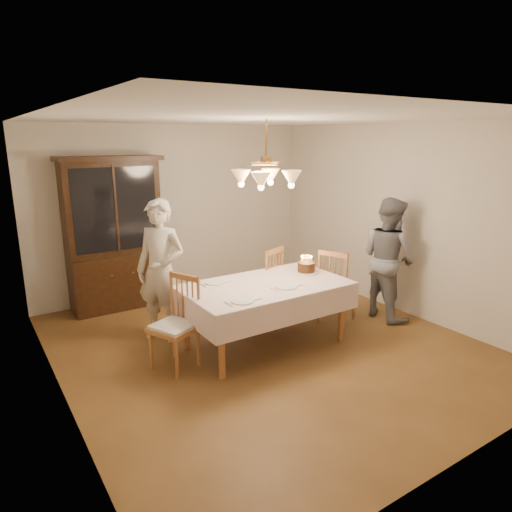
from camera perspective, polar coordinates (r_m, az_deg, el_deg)
ground at (r=5.57m, az=1.15°, el=-10.96°), size 5.00×5.00×0.00m
room_shell at (r=5.09m, az=1.24°, el=5.32°), size 5.00×5.00×5.00m
dining_table at (r=5.31m, az=1.18°, el=-4.29°), size 1.90×1.10×0.76m
china_hutch at (r=6.78m, az=-17.27°, el=2.34°), size 1.38×0.54×2.16m
chair_far_side at (r=6.17m, az=0.91°, el=-3.92°), size 0.57×0.55×1.00m
chair_left_end at (r=4.94m, az=-10.15°, el=-8.84°), size 0.56×0.57×1.00m
chair_right_end at (r=6.17m, az=10.08°, el=-4.16°), size 0.56×0.57×1.00m
elderly_woman at (r=5.55m, az=-11.80°, el=-1.83°), size 0.71×0.75×1.72m
adult_in_grey at (r=6.39m, az=16.19°, el=-0.28°), size 0.68×0.84×1.65m
birthday_cake at (r=5.75m, az=6.30°, el=-1.47°), size 0.30×0.30×0.21m
place_setting_near_left at (r=4.74m, az=-1.57°, el=-5.58°), size 0.39×0.24×0.02m
place_setting_near_right at (r=5.19m, az=3.91°, el=-3.80°), size 0.40×0.25×0.02m
place_setting_far_left at (r=5.34m, az=-5.03°, el=-3.29°), size 0.37×0.23×0.02m
chandelier at (r=5.04m, az=1.26°, el=9.77°), size 0.62×0.62×0.73m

